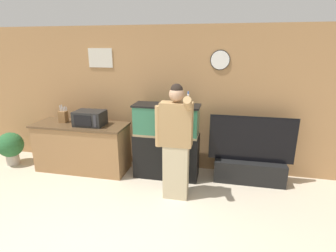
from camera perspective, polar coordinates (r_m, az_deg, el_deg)
wall_back_paneled at (r=4.91m, az=-3.63°, el=5.89°), size 10.00×0.08×2.60m
counter_island at (r=5.15m, az=-18.13°, el=-4.33°), size 1.72×0.65×0.89m
microwave at (r=4.84m, az=-16.64°, el=1.65°), size 0.52×0.37×0.26m
knife_block at (r=5.20m, az=-21.84°, el=1.96°), size 0.14×0.12×0.32m
aquarium_on_stand at (r=4.57m, az=-0.32°, el=-3.38°), size 1.12×0.43×1.31m
tv_on_stand at (r=4.73m, az=17.32°, el=-7.69°), size 1.41×0.40×1.15m
person_standing at (r=3.83m, az=1.64°, el=-3.34°), size 0.55×0.42×1.76m
potted_plant at (r=5.97m, az=-31.07°, el=-3.77°), size 0.48×0.48×0.65m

